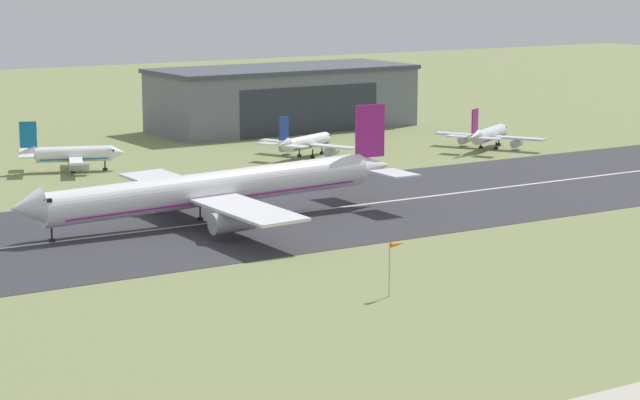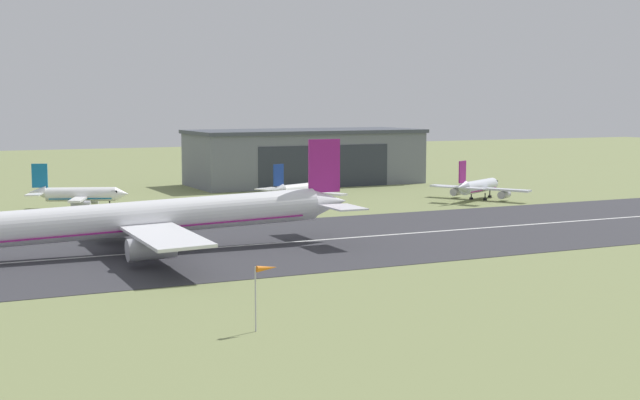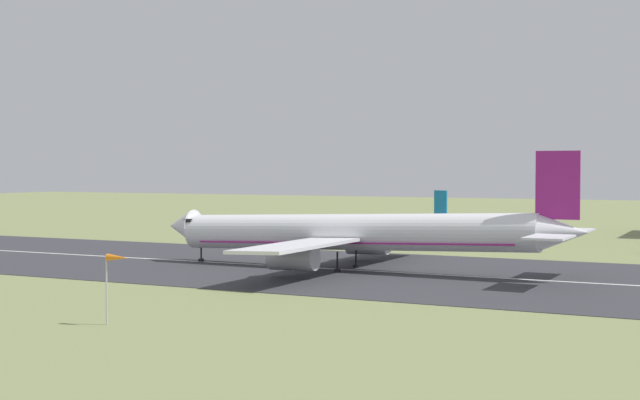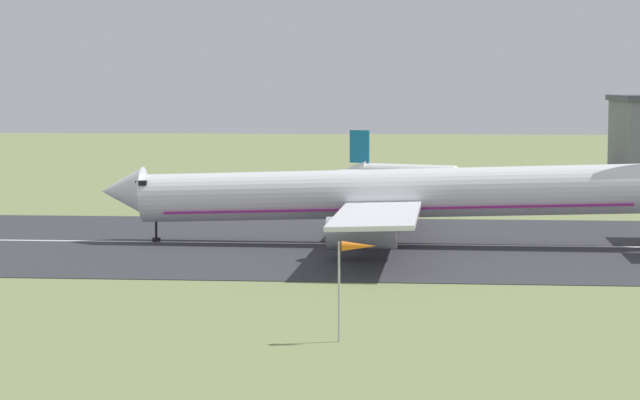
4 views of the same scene
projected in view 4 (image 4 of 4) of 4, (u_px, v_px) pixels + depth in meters
airplane_landing at (399, 195)px, 119.14m from camera, size 59.23×46.02×15.32m
airplane_parked_east at (408, 175)px, 172.75m from camera, size 19.64×17.50×9.07m
windsock_pole at (356, 252)px, 73.94m from camera, size 2.29×0.72×6.07m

